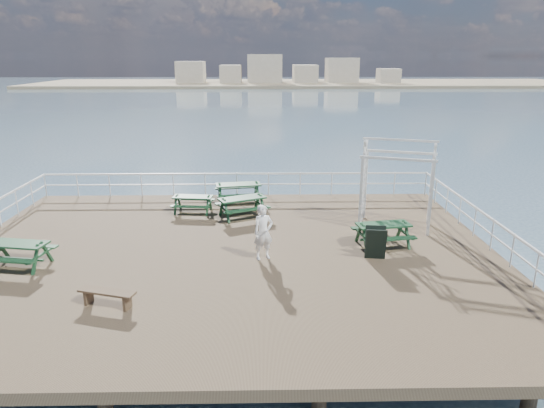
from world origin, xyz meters
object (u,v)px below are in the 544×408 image
Objects in this scene: picnic_table_b at (238,189)px; trellis_arbor at (397,188)px; picnic_table_c at (242,203)px; flat_bench_near at (107,295)px; person at (263,232)px; picnic_table_d at (18,249)px; picnic_table_e at (383,230)px; picnic_table_a at (193,201)px.

trellis_arbor is at bearing -37.67° from picnic_table_b.
picnic_table_c reaches higher than flat_bench_near.
picnic_table_c is at bearing -173.70° from trellis_arbor.
picnic_table_d is at bearing 161.40° from person.
picnic_table_a is at bearing 141.78° from picnic_table_e.
picnic_table_d is 13.11m from trellis_arbor.
picnic_table_c is 8.24m from picnic_table_d.
picnic_table_a is at bearing 98.59° from person.
trellis_arbor is at bearing -36.53° from picnic_table_c.
picnic_table_e reaches higher than flat_bench_near.
person is at bearing 53.39° from flat_bench_near.
picnic_table_c is (0.25, -2.03, -0.03)m from picnic_table_b.
picnic_table_c is 0.69× the size of trellis_arbor.
picnic_table_b reaches higher than picnic_table_c.
picnic_table_e is 0.61× the size of trellis_arbor.
picnic_table_a is 0.86× the size of picnic_table_e.
person is at bearing -52.66° from picnic_table_a.
picnic_table_e reaches higher than picnic_table_a.
picnic_table_e is (4.96, -3.24, -0.01)m from picnic_table_c.
picnic_table_e is at bearing -7.77° from person.
picnic_table_b is at bearing 88.97° from flat_bench_near.
trellis_arbor is (9.10, 6.08, 1.16)m from flat_bench_near.
person is (0.85, -4.30, 0.31)m from picnic_table_c.
person reaches higher than picnic_table_a.
flat_bench_near is 0.47× the size of trellis_arbor.
picnic_table_b is 9.84m from flat_bench_near.
flat_bench_near is at bearing -26.61° from picnic_table_d.
picnic_table_c is 1.14× the size of picnic_table_d.
picnic_table_e is at bearing -54.77° from picnic_table_b.
trellis_arbor reaches higher than picnic_table_b.
picnic_table_c is 8.02m from flat_bench_near.
picnic_table_a is 8.24m from trellis_arbor.
picnic_table_a is 2.31m from picnic_table_b.
person reaches higher than flat_bench_near.
person is (1.10, -6.33, 0.28)m from picnic_table_b.
trellis_arbor reaches higher than picnic_table_a.
picnic_table_b reaches higher than picnic_table_d.
picnic_table_b is at bearing 77.68° from person.
picnic_table_e is at bearing -22.16° from picnic_table_a.
trellis_arbor is at bearing 55.58° from picnic_table_e.
picnic_table_d is 1.14× the size of person.
picnic_table_a reaches higher than flat_bench_near.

